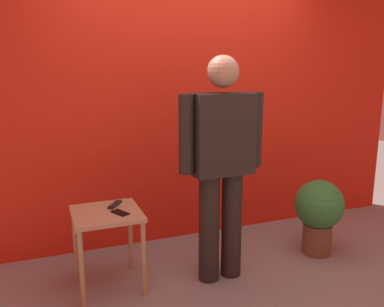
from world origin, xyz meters
The scene contains 7 objects.
ground_plane centered at (0.00, 0.00, 0.00)m, with size 12.00×12.00×0.00m, color gray.
back_wall_red centered at (0.00, 1.26, 1.62)m, with size 4.86×0.12×3.25m, color red.
standing_person centered at (-0.04, 0.34, 0.99)m, with size 0.70×0.26×1.76m.
side_table centered at (-0.91, 0.52, 0.51)m, with size 0.51×0.51×0.61m.
cell_phone centered at (-0.82, 0.45, 0.62)m, with size 0.07×0.14×0.01m, color black.
tv_remote centered at (-0.82, 0.63, 0.62)m, with size 0.04×0.17×0.02m, color black.
potted_plant centered at (0.97, 0.41, 0.41)m, with size 0.44×0.44×0.69m.
Camera 1 is at (-1.34, -2.39, 1.69)m, focal length 37.73 mm.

